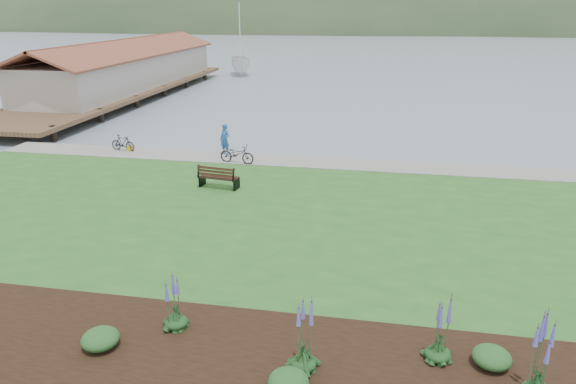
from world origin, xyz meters
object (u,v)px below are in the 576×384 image
park_bench (218,177)px  person (225,137)px  bicycle_a (237,154)px  sailboat (241,75)px

park_bench → person: person is taller
bicycle_a → sailboat: 40.63m
bicycle_a → sailboat: sailboat is taller
sailboat → park_bench: bearing=-95.2°
person → bicycle_a: person is taller
park_bench → bicycle_a: 4.06m
person → bicycle_a: (1.10, -1.48, -0.53)m
park_bench → bicycle_a: bearing=101.2°
park_bench → sailboat: bearing=111.9°
bicycle_a → sailboat: bearing=24.3°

